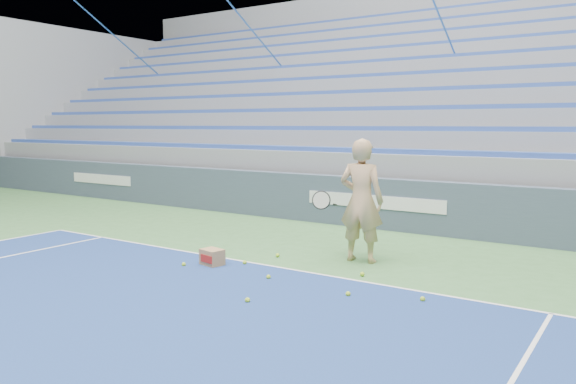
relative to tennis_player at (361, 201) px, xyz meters
The scene contains 12 objects.
sponsor_barrier 3.11m from the tennis_player, 109.81° to the left, with size 30.00×0.32×1.10m.
bleachers 8.77m from the tennis_player, 96.92° to the left, with size 31.00×9.15×7.30m.
tennis_player is the anchor object (origin of this frame).
ball_box 2.59m from the tennis_player, 140.11° to the right, with size 0.40×0.34×0.27m.
tennis_ball_0 2.15m from the tennis_player, 139.71° to the right, with size 0.07×0.07×0.07m, color #B1D72C.
tennis_ball_1 1.71m from the tennis_player, 158.44° to the right, with size 0.07×0.07×0.07m, color #B1D72C.
tennis_ball_2 2.18m from the tennis_player, 68.45° to the right, with size 0.07×0.07×0.07m, color #B1D72C.
tennis_ball_3 1.35m from the tennis_player, 61.92° to the right, with size 0.07×0.07×0.07m, color #B1D72C.
tennis_ball_4 2.93m from the tennis_player, 94.77° to the right, with size 0.07×0.07×0.07m, color #B1D72C.
tennis_ball_5 2.40m from the tennis_player, 42.53° to the right, with size 0.07×0.07×0.07m, color #B1D72C.
tennis_ball_6 2.08m from the tennis_player, 110.49° to the right, with size 0.07×0.07×0.07m, color #B1D72C.
tennis_ball_7 3.05m from the tennis_player, 139.69° to the right, with size 0.07×0.07×0.07m, color #B1D72C.
Camera 1 is at (5.06, 4.76, 2.26)m, focal length 35.00 mm.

